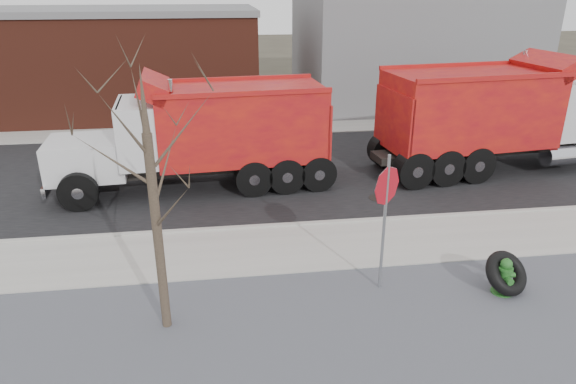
{
  "coord_description": "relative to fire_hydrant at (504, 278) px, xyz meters",
  "views": [
    {
      "loc": [
        -1.94,
        -11.37,
        6.39
      ],
      "look_at": [
        -0.3,
        0.75,
        1.4
      ],
      "focal_mm": 32.0,
      "sensor_mm": 36.0,
      "label": 1
    }
  ],
  "objects": [
    {
      "name": "ground",
      "position": [
        -4.06,
        2.41,
        -0.4
      ],
      "size": [
        120.0,
        120.0,
        0.0
      ],
      "primitive_type": "plane",
      "color": "#383328",
      "rests_on": "ground"
    },
    {
      "name": "gravel_verge",
      "position": [
        -4.06,
        -1.09,
        -0.39
      ],
      "size": [
        60.0,
        5.0,
        0.03
      ],
      "primitive_type": "cube",
      "color": "slate",
      "rests_on": "ground"
    },
    {
      "name": "sidewalk",
      "position": [
        -4.06,
        2.66,
        -0.37
      ],
      "size": [
        60.0,
        2.5,
        0.06
      ],
      "primitive_type": "cube",
      "color": "#9E9B93",
      "rests_on": "ground"
    },
    {
      "name": "curb",
      "position": [
        -4.06,
        3.96,
        -0.35
      ],
      "size": [
        60.0,
        0.15,
        0.11
      ],
      "primitive_type": "cube",
      "color": "#9E9B93",
      "rests_on": "ground"
    },
    {
      "name": "road",
      "position": [
        -4.06,
        8.71,
        -0.39
      ],
      "size": [
        60.0,
        9.4,
        0.02
      ],
      "primitive_type": "cube",
      "color": "black",
      "rests_on": "ground"
    },
    {
      "name": "far_sidewalk",
      "position": [
        -4.06,
        14.41,
        -0.37
      ],
      "size": [
        60.0,
        2.0,
        0.06
      ],
      "primitive_type": "cube",
      "color": "#9E9B93",
      "rests_on": "ground"
    },
    {
      "name": "building_grey",
      "position": [
        4.94,
        20.41,
        3.6
      ],
      "size": [
        12.0,
        10.0,
        8.0
      ],
      "color": "slate",
      "rests_on": "ground"
    },
    {
      "name": "building_brick",
      "position": [
        -14.06,
        19.41,
        2.25
      ],
      "size": [
        20.2,
        8.2,
        5.3
      ],
      "color": "#5F271B",
      "rests_on": "ground"
    },
    {
      "name": "bare_tree",
      "position": [
        -7.26,
        -0.19,
        2.89
      ],
      "size": [
        3.2,
        3.2,
        5.2
      ],
      "color": "#382D23",
      "rests_on": "ground"
    },
    {
      "name": "fire_hydrant",
      "position": [
        0.0,
        0.0,
        0.0
      ],
      "size": [
        0.5,
        0.48,
        0.88
      ],
      "rotation": [
        0.0,
        0.0,
        0.09
      ],
      "color": "#30752C",
      "rests_on": "ground"
    },
    {
      "name": "truck_tire",
      "position": [
        0.09,
        0.1,
        0.05
      ],
      "size": [
        1.29,
        1.22,
        0.95
      ],
      "color": "black",
      "rests_on": "ground"
    },
    {
      "name": "stop_sign",
      "position": [
        -2.62,
        0.59,
        1.72
      ],
      "size": [
        0.7,
        0.55,
        3.16
      ],
      "rotation": [
        0.0,
        0.0,
        0.26
      ],
      "color": "gray",
      "rests_on": "ground"
    },
    {
      "name": "dump_truck_red_a",
      "position": [
        4.06,
        7.94,
        1.66
      ],
      "size": [
        10.35,
        3.83,
        4.07
      ],
      "rotation": [
        0.0,
        0.0,
        0.11
      ],
      "color": "black",
      "rests_on": "ground"
    },
    {
      "name": "dump_truck_red_b",
      "position": [
        -6.51,
        7.39,
        1.53
      ],
      "size": [
        9.13,
        3.25,
        3.79
      ],
      "rotation": [
        0.0,
        0.0,
        3.22
      ],
      "color": "black",
      "rests_on": "ground"
    }
  ]
}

